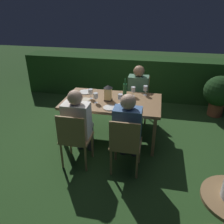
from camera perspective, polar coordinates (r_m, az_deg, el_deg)
ground_plane at (r=4.13m, az=-0.00°, el=-6.38°), size 16.00×16.00×0.00m
dining_table at (r=3.80m, az=-0.00°, el=2.20°), size 1.62×0.93×0.73m
chair_side_left_b at (r=3.10m, az=3.39°, el=-7.90°), size 0.42×0.40×0.87m
person_in_blue at (r=3.19m, az=4.00°, el=-3.70°), size 0.38×0.47×1.15m
chair_side_right_b at (r=4.61m, az=6.61°, el=3.92°), size 0.42×0.40×0.87m
person_in_green at (r=4.37m, az=6.46°, el=4.81°), size 0.38×0.47×1.15m
chair_side_left_a at (r=3.26m, az=-9.40°, el=-6.35°), size 0.42×0.40×0.87m
person_in_cream at (r=3.34m, az=-8.43°, el=-2.40°), size 0.38×0.47×1.15m
lantern_centerpiece at (r=3.73m, az=-0.98°, el=5.09°), size 0.15×0.15×0.27m
green_bottle_on_table at (r=3.98m, az=3.27°, el=5.85°), size 0.07×0.07×0.29m
wine_glass_a at (r=3.82m, az=-5.41°, el=5.01°), size 0.08×0.08×0.17m
wine_glass_b at (r=4.00m, az=8.45°, el=5.81°), size 0.08×0.08×0.17m
wine_glass_c at (r=3.65m, az=-4.13°, el=4.04°), size 0.08×0.08×0.17m
wine_glass_d at (r=3.60m, az=2.10°, el=3.75°), size 0.08×0.08×0.17m
wine_glass_e at (r=3.92m, az=5.34°, el=5.58°), size 0.08×0.08×0.17m
plate_a at (r=4.14m, az=-6.67°, el=5.02°), size 0.25×0.25×0.01m
plate_b at (r=3.49m, az=-0.60°, el=1.07°), size 0.20×0.20×0.01m
bowl_olives at (r=3.70m, az=-6.81°, el=2.80°), size 0.17×0.17×0.06m
bowl_bread at (r=3.73m, az=4.02°, el=2.99°), size 0.14×0.14×0.05m
hedge_backdrop at (r=5.79m, az=4.24°, el=8.83°), size 5.22×0.61×0.99m
potted_plant_by_hedge at (r=5.19m, az=25.33°, el=4.37°), size 0.63×0.63×0.86m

